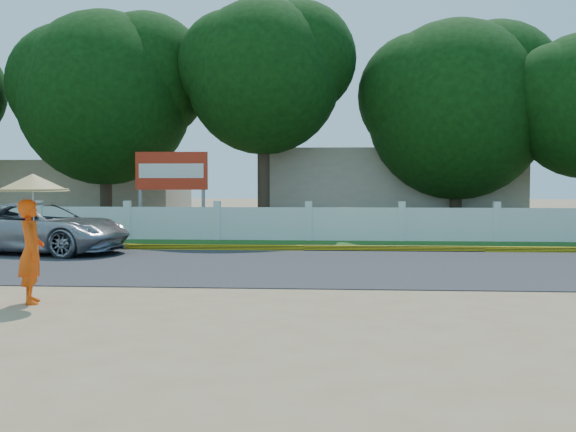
{
  "coord_description": "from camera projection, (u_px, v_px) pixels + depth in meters",
  "views": [
    {
      "loc": [
        1.03,
        -12.14,
        2.04
      ],
      "look_at": [
        0.0,
        2.0,
        1.3
      ],
      "focal_mm": 45.0,
      "sensor_mm": 36.0,
      "label": 1
    }
  ],
  "objects": [
    {
      "name": "road",
      "position": [
        296.0,
        266.0,
        16.76
      ],
      "size": [
        60.0,
        7.0,
        0.02
      ],
      "primitive_type": "cube",
      "color": "#38383A",
      "rests_on": "ground"
    },
    {
      "name": "ground",
      "position": [
        279.0,
        298.0,
        12.28
      ],
      "size": [
        120.0,
        120.0,
        0.0
      ],
      "primitive_type": "plane",
      "color": "#9E8460",
      "rests_on": "ground"
    },
    {
      "name": "vehicle",
      "position": [
        38.0,
        228.0,
        19.54
      ],
      "size": [
        5.35,
        3.24,
        1.39
      ],
      "primitive_type": "imported",
      "rotation": [
        0.0,
        0.0,
        1.37
      ],
      "color": "#96979D",
      "rests_on": "ground"
    },
    {
      "name": "building_far",
      "position": [
        90.0,
        193.0,
        31.85
      ],
      "size": [
        8.0,
        5.0,
        2.8
      ],
      "primitive_type": "cube",
      "color": "#B7AD99",
      "rests_on": "ground"
    },
    {
      "name": "billboard",
      "position": [
        171.0,
        175.0,
        24.76
      ],
      "size": [
        2.5,
        0.13,
        2.95
      ],
      "color": "gray",
      "rests_on": "ground"
    },
    {
      "name": "curb",
      "position": [
        304.0,
        248.0,
        20.29
      ],
      "size": [
        40.0,
        0.18,
        0.16
      ],
      "primitive_type": "cube",
      "color": "yellow",
      "rests_on": "ground"
    },
    {
      "name": "grass_verge",
      "position": [
        306.0,
        245.0,
        21.99
      ],
      "size": [
        60.0,
        3.5,
        0.03
      ],
      "primitive_type": "cube",
      "color": "#2D601E",
      "rests_on": "ground"
    },
    {
      "name": "tree_row",
      "position": [
        337.0,
        99.0,
        26.15
      ],
      "size": [
        37.24,
        7.32,
        8.43
      ],
      "color": "#473828",
      "rests_on": "ground"
    },
    {
      "name": "fence",
      "position": [
        309.0,
        224.0,
        23.4
      ],
      "size": [
        40.0,
        0.1,
        1.1
      ],
      "primitive_type": "cube",
      "color": "silver",
      "rests_on": "ground"
    },
    {
      "name": "monk_with_parasol",
      "position": [
        32.0,
        219.0,
        11.71
      ],
      "size": [
        1.16,
        1.16,
        2.12
      ],
      "color": "#E7490C",
      "rests_on": "ground"
    },
    {
      "name": "building_near",
      "position": [
        388.0,
        189.0,
        29.9
      ],
      "size": [
        10.0,
        6.0,
        3.2
      ],
      "primitive_type": "cube",
      "color": "#B7AD99",
      "rests_on": "ground"
    }
  ]
}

